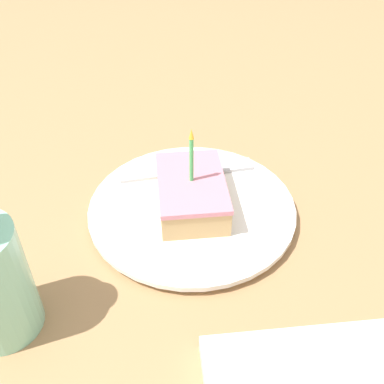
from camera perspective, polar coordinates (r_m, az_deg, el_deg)
ground_plane at (r=0.58m, az=-2.53°, el=-5.90°), size 2.40×2.40×0.04m
plate at (r=0.58m, az=0.00°, el=-2.12°), size 0.27×0.27×0.02m
cake_slice at (r=0.56m, az=-0.07°, el=-0.07°), size 0.08×0.12×0.11m
fork at (r=0.63m, az=0.60°, el=2.77°), size 0.19×0.04×0.00m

